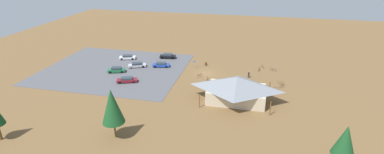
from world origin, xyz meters
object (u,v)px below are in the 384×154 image
at_px(car_green_back_corner, 116,70).
at_px(pine_far_west, 345,141).
at_px(bicycle_silver_mid_cluster, 262,66).
at_px(bicycle_black_yard_center, 282,86).
at_px(car_blue_mid_lot, 161,65).
at_px(lot_sign, 194,63).
at_px(bicycle_green_yard_front, 265,88).
at_px(bicycle_orange_near_sign, 262,84).
at_px(trash_bin, 206,64).
at_px(car_black_near_entry, 168,56).
at_px(car_silver_far_end, 137,65).
at_px(bike_pavilion, 237,88).
at_px(bicycle_white_lone_east, 275,89).
at_px(visitor_near_lot, 249,74).
at_px(bicycle_red_yard_right, 200,75).
at_px(bicycle_yellow_front_row, 281,83).
at_px(bicycle_blue_near_porch, 208,82).
at_px(bicycle_teal_edge_north, 259,69).
at_px(car_white_front_row, 127,57).
at_px(car_maroon_second_row, 127,80).
at_px(pine_mideast, 112,106).
at_px(bicycle_purple_lone_west, 273,69).

bearing_deg(car_green_back_corner, pine_far_west, 150.06).
distance_m(bicycle_silver_mid_cluster, car_green_back_corner, 38.83).
relative_size(pine_far_west, bicycle_black_yard_center, 5.64).
bearing_deg(car_blue_mid_lot, lot_sign, -172.23).
bearing_deg(bicycle_green_yard_front, bicycle_orange_near_sign, -72.18).
distance_m(trash_bin, car_black_near_entry, 12.50).
relative_size(car_black_near_entry, car_silver_far_end, 0.95).
distance_m(trash_bin, car_blue_mid_lot, 12.31).
relative_size(bike_pavilion, bicycle_white_lone_east, 9.68).
height_order(bicycle_silver_mid_cluster, bicycle_black_yard_center, bicycle_black_yard_center).
xyz_separation_m(car_silver_far_end, car_blue_mid_lot, (-6.29, -1.64, -0.00)).
bearing_deg(lot_sign, car_black_near_entry, -32.87).
bearing_deg(visitor_near_lot, lot_sign, -13.45).
height_order(trash_bin, bicycle_red_yard_right, trash_bin).
height_order(bicycle_yellow_front_row, car_green_back_corner, car_green_back_corner).
relative_size(pine_far_west, bicycle_blue_near_porch, 5.59).
bearing_deg(bicycle_white_lone_east, car_black_near_entry, -27.46).
height_order(bicycle_teal_edge_north, car_black_near_entry, car_black_near_entry).
bearing_deg(car_black_near_entry, bicycle_red_yard_right, 135.58).
bearing_deg(car_green_back_corner, car_white_front_row, -81.50).
bearing_deg(bicycle_teal_edge_north, trash_bin, -2.89).
xyz_separation_m(trash_bin, bicycle_silver_mid_cluster, (-15.21, -1.81, -0.09)).
bearing_deg(bicycle_orange_near_sign, car_maroon_second_row, 9.19).
height_order(pine_mideast, bicycle_purple_lone_west, pine_mideast).
xyz_separation_m(bike_pavilion, bicycle_red_yard_right, (9.90, -10.78, -2.55)).
height_order(pine_far_west, bicycle_purple_lone_west, pine_far_west).
distance_m(bicycle_silver_mid_cluster, car_silver_far_end, 33.97).
bearing_deg(trash_bin, bicycle_teal_edge_north, 177.11).
height_order(pine_far_west, bicycle_green_yard_front, pine_far_west).
height_order(bicycle_blue_near_porch, car_green_back_corner, car_green_back_corner).
bearing_deg(trash_bin, bike_pavilion, 117.27).
bearing_deg(car_black_near_entry, pine_far_west, 132.79).
relative_size(bicycle_orange_near_sign, bicycle_black_yard_center, 1.27).
xyz_separation_m(bicycle_yellow_front_row, bicycle_orange_near_sign, (4.29, 2.04, 0.01)).
relative_size(bicycle_silver_mid_cluster, bicycle_black_yard_center, 1.11).
bearing_deg(bicycle_red_yard_right, bicycle_blue_near_porch, 127.53).
bearing_deg(bicycle_yellow_front_row, bicycle_blue_near_porch, 11.25).
distance_m(bicycle_yellow_front_row, car_blue_mid_lot, 31.53).
xyz_separation_m(bicycle_blue_near_porch, bicycle_white_lone_east, (-15.52, 0.49, -0.02)).
relative_size(bicycle_blue_near_porch, bicycle_white_lone_east, 0.92).
bearing_deg(car_black_near_entry, bicycle_orange_near_sign, 153.08).
relative_size(bicycle_green_yard_front, bicycle_blue_near_porch, 1.01).
distance_m(bicycle_blue_near_porch, bicycle_teal_edge_north, 16.16).
distance_m(pine_far_west, car_white_front_row, 62.03).
height_order(lot_sign, car_blue_mid_lot, lot_sign).
bearing_deg(bicycle_white_lone_east, bicycle_green_yard_front, -1.80).
bearing_deg(pine_mideast, car_green_back_corner, -64.05).
height_order(bicycle_red_yard_right, bicycle_purple_lone_west, bicycle_red_yard_right).
bearing_deg(pine_mideast, car_white_front_row, -68.45).
distance_m(lot_sign, car_silver_far_end, 15.59).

